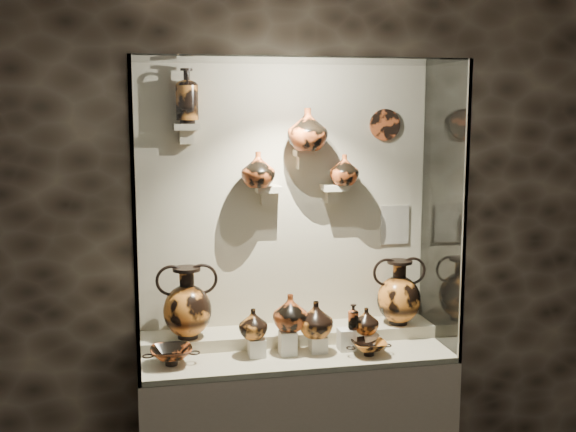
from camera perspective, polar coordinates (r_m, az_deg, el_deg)
The scene contains 35 objects.
wall_back at distance 4.16m, azimuth -0.39°, elevation 0.93°, with size 5.00×0.02×3.20m, color black.
plinth at distance 4.20m, azimuth 0.53°, elevation -16.11°, with size 1.70×0.60×0.80m, color #C1B79C.
front_tier at distance 4.05m, azimuth 0.54°, elevation -10.77°, with size 1.68×0.58×0.03m, color #BCB092.
rear_tier at distance 4.20m, azimuth 0.02°, elevation -9.54°, with size 1.70×0.25×0.10m, color #BCB092.
back_panel at distance 4.16m, azimuth -0.37°, elevation 0.92°, with size 1.70×0.03×1.60m, color #C1B79C.
glass_front at distance 3.57m, azimuth 1.57°, elevation -0.39°, with size 1.70×0.01×1.60m, color white.
glass_left at distance 3.77m, azimuth -12.12°, elevation -0.10°, with size 0.01×0.60×1.60m, color white.
glass_right at distance 4.12m, azimuth 12.14°, elevation 0.64°, with size 0.01×0.60×1.60m, color white.
glass_top at distance 3.82m, azimuth 0.57°, elevation 12.19°, with size 1.70×0.60×0.01m, color white.
frame_post_left at distance 3.48m, azimuth -12.03°, elevation -0.82°, with size 0.02×0.02×1.60m, color gray.
frame_post_right at distance 3.85m, azimuth 13.79°, elevation 0.04°, with size 0.02×0.02×1.60m, color gray.
pedestal_a at distance 3.94m, azimuth -2.48°, elevation -10.33°, with size 0.09×0.09×0.10m, color silver.
pedestal_b at distance 3.96m, azimuth -0.02°, elevation -9.97°, with size 0.09×0.09×0.13m, color silver.
pedestal_c at distance 4.01m, azimuth 2.40°, elevation -10.07°, with size 0.09×0.09×0.09m, color silver.
pedestal_d at distance 4.04m, azimuth 4.63°, elevation -9.69°, with size 0.09×0.09×0.12m, color silver.
pedestal_e at distance 4.09m, azimuth 6.54°, elevation -9.80°, with size 0.09×0.09×0.08m, color silver.
bracket_ul at distance 3.97m, azimuth -8.02°, elevation 6.99°, with size 0.14×0.12×0.04m, color #C1B79C.
bracket_ca at distance 4.05m, azimuth -1.55°, elevation 2.14°, with size 0.14×0.12×0.04m, color #C1B79C.
bracket_cb at distance 4.08m, azimuth 1.22°, elevation 5.00°, with size 0.10×0.12×0.04m, color #C1B79C.
bracket_cc at distance 4.14m, azimuth 3.64°, elevation 2.26°, with size 0.14×0.12×0.04m, color #C1B79C.
amphora_left at distance 4.01m, azimuth -7.97°, elevation -6.77°, with size 0.32×0.32×0.40m, color #C97026, non-canonical shape.
amphora_right at distance 4.27m, azimuth 8.75°, elevation -5.94°, with size 0.31×0.31×0.38m, color #C97026, non-canonical shape.
jug_a at distance 3.90m, azimuth -2.77°, elevation -8.48°, with size 0.16×0.16×0.16m, color #C97026.
jug_b at distance 3.93m, azimuth 0.17°, elevation -7.61°, with size 0.19×0.19×0.20m, color #B24B1F.
jug_c at distance 3.95m, azimuth 2.21°, elevation -8.15°, with size 0.19×0.19×0.20m, color #C97026.
jug_e at distance 4.06m, azimuth 6.18°, elevation -8.24°, with size 0.14×0.14×0.15m, color #C97026.
lekythos_small at distance 3.99m, azimuth 5.17°, elevation -7.81°, with size 0.07×0.07×0.16m, color #B24B1F, non-canonical shape.
kylix_left at distance 3.86m, azimuth -9.21°, elevation -10.73°, with size 0.28×0.24×0.11m, color #B24B1F, non-canonical shape.
kylix_right at distance 3.98m, azimuth 6.40°, elevation -10.21°, with size 0.24×0.20×0.10m, color #C97026, non-canonical shape.
lekythos_tall at distance 3.96m, azimuth -7.99°, elevation 9.65°, with size 0.13×0.13×0.33m, color #C97026, non-canonical shape.
ovoid_vase_a at distance 3.99m, azimuth -2.38°, elevation 3.70°, with size 0.19×0.19×0.20m, color #B24B1F.
ovoid_vase_b at distance 4.01m, azimuth 1.55°, elevation 6.87°, with size 0.22×0.22×0.23m, color #B24B1F.
ovoid_vase_c at distance 4.11m, azimuth 4.47°, elevation 3.67°, with size 0.17×0.17×0.17m, color #B24B1F.
wall_plate at distance 4.25m, azimuth 7.65°, elevation 7.15°, with size 0.18×0.18×0.02m, color #BF5225.
info_placard at distance 4.34m, azimuth 8.42°, elevation -0.68°, with size 0.17×0.01×0.23m, color beige.
Camera 1 is at (-0.82, -1.54, 2.17)m, focal length 45.00 mm.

